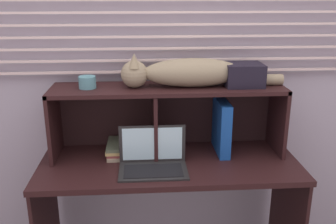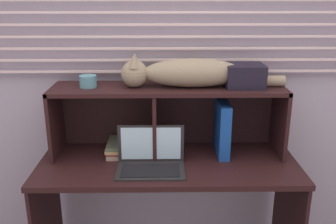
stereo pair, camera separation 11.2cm
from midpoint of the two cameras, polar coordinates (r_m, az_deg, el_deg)
back_panel_with_blinds at (r=2.23m, az=1.38°, el=8.31°), size 4.40×0.08×2.50m
desk at (r=2.15m, az=1.57°, el=-10.92°), size 1.41×0.56×0.74m
hutch_shelf_unit at (r=2.13m, az=1.28°, el=0.99°), size 1.27×0.30×0.39m
cat at (r=2.06m, az=4.17°, el=5.86°), size 0.89×0.17×0.18m
laptop at (r=1.99m, az=-0.99°, el=-7.24°), size 0.35×0.22×0.21m
binder_upright at (r=2.17m, az=9.58°, el=-2.29°), size 0.06×0.26×0.30m
book_stack at (r=2.19m, az=-4.98°, el=-5.29°), size 0.21×0.23×0.07m
small_basket at (r=2.09m, az=-10.41°, el=4.55°), size 0.09×0.09×0.06m
storage_box at (r=2.11m, az=12.89°, el=5.35°), size 0.20×0.18×0.12m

